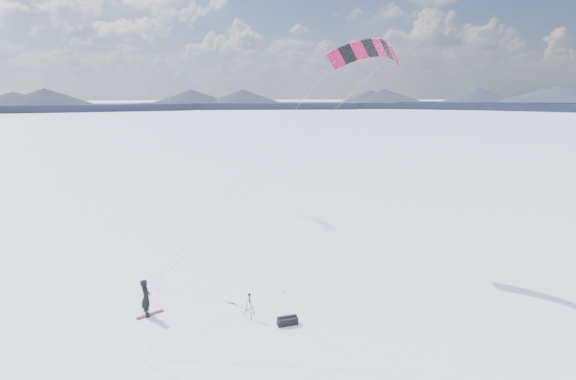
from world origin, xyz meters
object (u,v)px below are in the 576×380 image
snowboard (150,315)px  gear_bag_b (285,322)px  snowkiter (147,316)px  gear_bag_a (288,321)px  tripod (250,302)px

snowboard → gear_bag_b: 6.75m
snowboard → gear_bag_b: size_ratio=1.74×
snowboard → gear_bag_b: bearing=-47.9°
snowkiter → snowboard: 0.14m
snowboard → gear_bag_a: size_ratio=1.33×
snowkiter → gear_bag_a: bearing=-123.8°
gear_bag_a → gear_bag_b: gear_bag_a is taller
tripod → gear_bag_b: 1.97m
tripod → gear_bag_a: bearing=-71.1°
gear_bag_a → gear_bag_b: 0.16m
tripod → gear_bag_a: 2.05m
tripod → gear_bag_b: bearing=-74.7°
snowboard → gear_bag_a: gear_bag_a is taller
snowboard → snowkiter: bearing=169.4°
tripod → gear_bag_b: size_ratio=1.63×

